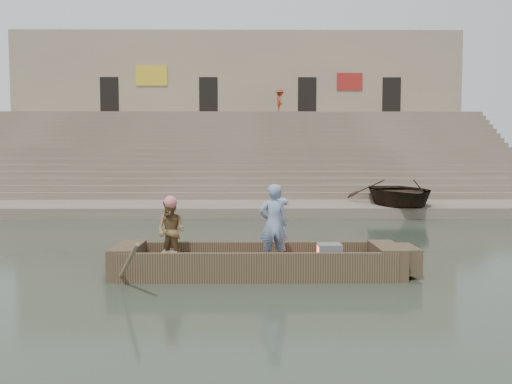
{
  "coord_description": "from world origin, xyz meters",
  "views": [
    {
      "loc": [
        1.1,
        -13.06,
        2.35
      ],
      "look_at": [
        1.2,
        0.51,
        1.4
      ],
      "focal_mm": 36.35,
      "sensor_mm": 36.0,
      "label": 1
    }
  ],
  "objects_px": {
    "main_rowboat": "(257,270)",
    "pedestrian": "(280,102)",
    "beached_rowboat": "(398,192)",
    "standing_man": "(273,225)",
    "rowing_man": "(171,231)",
    "television": "(329,254)"
  },
  "relations": [
    {
      "from": "standing_man",
      "to": "pedestrian",
      "type": "relative_size",
      "value": 0.98
    },
    {
      "from": "standing_man",
      "to": "television",
      "type": "relative_size",
      "value": 3.45
    },
    {
      "from": "main_rowboat",
      "to": "television",
      "type": "distance_m",
      "value": 1.44
    },
    {
      "from": "standing_man",
      "to": "rowing_man",
      "type": "bearing_deg",
      "value": -17.05
    },
    {
      "from": "main_rowboat",
      "to": "pedestrian",
      "type": "distance_m",
      "value": 25.99
    },
    {
      "from": "beached_rowboat",
      "to": "standing_man",
      "type": "bearing_deg",
      "value": -116.75
    },
    {
      "from": "beached_rowboat",
      "to": "rowing_man",
      "type": "bearing_deg",
      "value": -125.45
    },
    {
      "from": "main_rowboat",
      "to": "standing_man",
      "type": "xyz_separation_m",
      "value": [
        0.31,
        -0.07,
        0.9
      ]
    },
    {
      "from": "main_rowboat",
      "to": "beached_rowboat",
      "type": "height_order",
      "value": "beached_rowboat"
    },
    {
      "from": "main_rowboat",
      "to": "pedestrian",
      "type": "bearing_deg",
      "value": 85.97
    },
    {
      "from": "main_rowboat",
      "to": "standing_man",
      "type": "height_order",
      "value": "standing_man"
    },
    {
      "from": "rowing_man",
      "to": "pedestrian",
      "type": "distance_m",
      "value": 25.83
    },
    {
      "from": "standing_man",
      "to": "rowing_man",
      "type": "xyz_separation_m",
      "value": [
        -2.03,
        0.26,
        -0.16
      ]
    },
    {
      "from": "main_rowboat",
      "to": "standing_man",
      "type": "distance_m",
      "value": 0.96
    },
    {
      "from": "rowing_man",
      "to": "television",
      "type": "bearing_deg",
      "value": 20.86
    },
    {
      "from": "pedestrian",
      "to": "beached_rowboat",
      "type": "bearing_deg",
      "value": -172.66
    },
    {
      "from": "main_rowboat",
      "to": "pedestrian",
      "type": "xyz_separation_m",
      "value": [
        1.78,
        25.25,
        5.9
      ]
    },
    {
      "from": "standing_man",
      "to": "television",
      "type": "bearing_deg",
      "value": 173.99
    },
    {
      "from": "beached_rowboat",
      "to": "pedestrian",
      "type": "height_order",
      "value": "pedestrian"
    },
    {
      "from": "main_rowboat",
      "to": "pedestrian",
      "type": "relative_size",
      "value": 3.08
    },
    {
      "from": "main_rowboat",
      "to": "pedestrian",
      "type": "height_order",
      "value": "pedestrian"
    },
    {
      "from": "main_rowboat",
      "to": "standing_man",
      "type": "relative_size",
      "value": 3.15
    }
  ]
}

